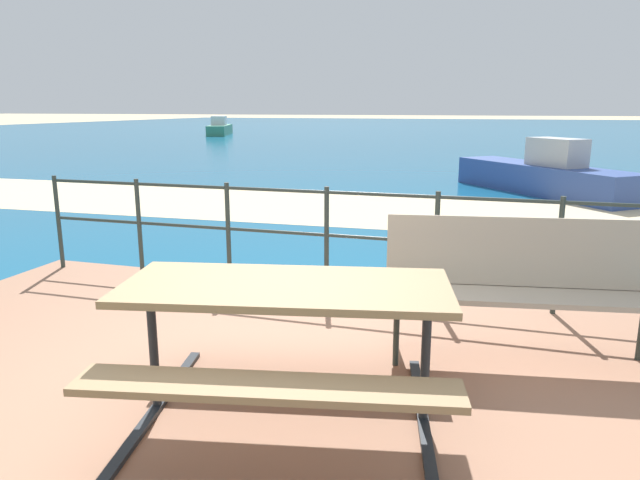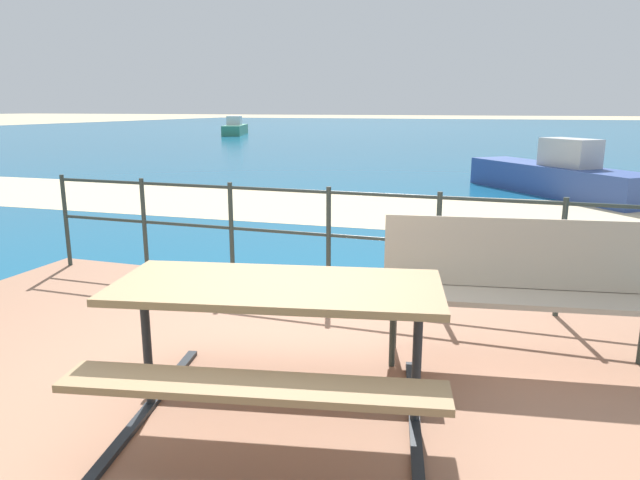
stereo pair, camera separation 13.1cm
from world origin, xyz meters
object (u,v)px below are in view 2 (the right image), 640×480
picnic_table (277,314)px  boat_near (235,128)px  park_bench (520,278)px  boat_mid (553,176)px

picnic_table → boat_near: bearing=105.5°
park_bench → boat_mid: (0.68, 8.71, -0.27)m
boat_near → boat_mid: size_ratio=1.25×
boat_near → boat_mid: boat_near is taller
picnic_table → boat_near: boat_near is taller
boat_near → boat_mid: 27.53m
park_bench → boat_near: (-17.02, 29.79, -0.24)m
boat_near → boat_mid: bearing=-159.4°
picnic_table → boat_mid: 10.08m
picnic_table → park_bench: 1.72m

